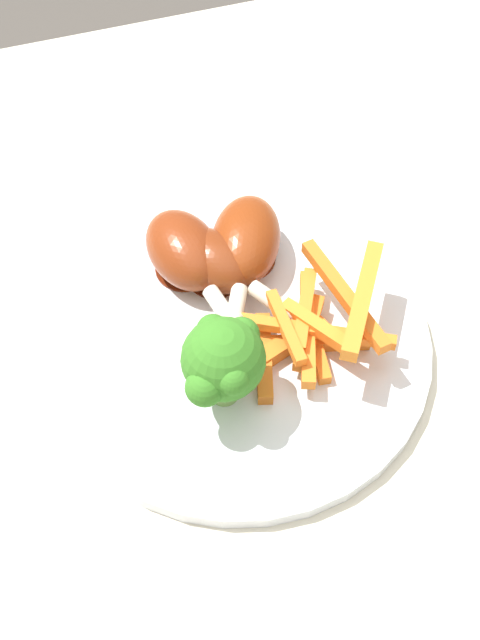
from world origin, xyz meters
TOP-DOWN VIEW (x-y plane):
  - ground_plane at (0.00, 0.00)m, footprint 6.00×6.00m
  - dining_table at (0.00, 0.00)m, footprint 1.18×0.90m
  - dinner_plate at (0.00, 0.03)m, footprint 0.28×0.28m
  - broccoli_floret_front at (-0.02, -0.02)m, footprint 0.06×0.06m
  - carrot_fries_pile at (0.05, 0.00)m, footprint 0.15×0.11m
  - chicken_drumstick_near at (-0.02, 0.10)m, footprint 0.06×0.13m
  - chicken_drumstick_far at (0.00, 0.08)m, footprint 0.08×0.11m
  - chicken_drumstick_extra at (0.03, 0.09)m, footprint 0.09×0.14m

SIDE VIEW (x-z plane):
  - ground_plane at x=0.00m, z-range 0.00..0.00m
  - dining_table at x=0.00m, z-range 0.26..0.96m
  - dinner_plate at x=0.00m, z-range 0.70..0.71m
  - carrot_fries_pile at x=0.05m, z-range 0.71..0.76m
  - chicken_drumstick_far at x=0.00m, z-range 0.71..0.75m
  - chicken_drumstick_near at x=-0.02m, z-range 0.71..0.76m
  - chicken_drumstick_extra at x=0.03m, z-range 0.71..0.76m
  - broccoli_floret_front at x=-0.02m, z-range 0.72..0.79m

